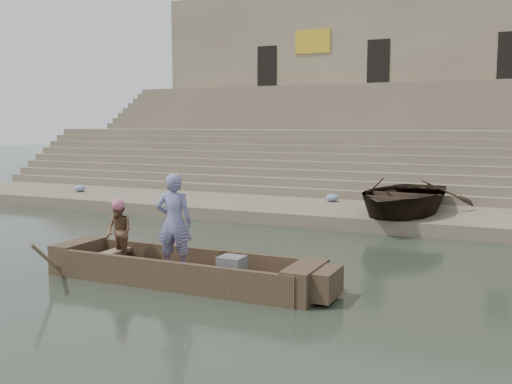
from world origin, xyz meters
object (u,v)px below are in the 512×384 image
Objects in this scene: rowing_man at (119,232)px; main_rowboat at (182,277)px; television at (231,267)px; standing_man at (174,222)px; beached_rowboat at (402,196)px.

main_rowboat is at bearing 10.08° from rowing_man.
standing_man is at bearing 179.51° from television.
television is at bearing -96.43° from beached_rowboat.
standing_man is (-0.17, 0.01, 1.07)m from main_rowboat.
main_rowboat is 3.95× the size of rowing_man.
main_rowboat is at bearing -103.56° from beached_rowboat.
rowing_man is at bearing 175.03° from main_rowboat.
standing_man is at bearing -104.63° from beached_rowboat.
beached_rowboat reaches higher than television.
rowing_man is 9.06m from beached_rowboat.
rowing_man is 2.72m from television.
rowing_man is at bearing 177.03° from television.
rowing_man reaches higher than beached_rowboat.
television is (1.08, -0.00, 0.31)m from main_rowboat.
television is at bearing -0.00° from main_rowboat.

